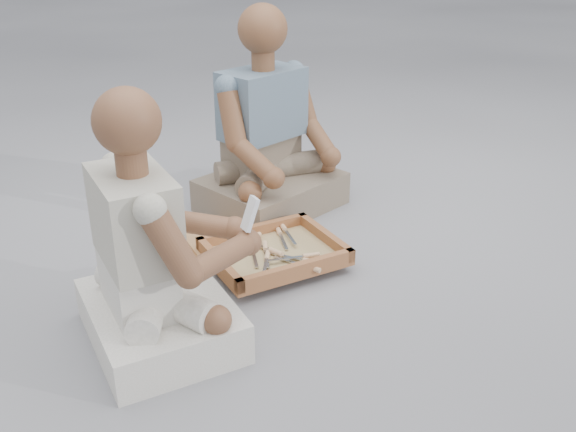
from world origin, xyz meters
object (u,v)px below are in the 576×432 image
carved_panel (209,244)px  companion (269,144)px  tool_tray (274,253)px  craftsman (153,262)px

carved_panel → companion: (0.47, 0.26, 0.31)m
tool_tray → companion: bearing=61.4°
carved_panel → tool_tray: (0.16, -0.30, 0.04)m
tool_tray → companion: 0.69m
carved_panel → companion: companion is taller
companion → carved_panel: bearing=15.1°
craftsman → carved_panel: bearing=143.9°
tool_tray → craftsman: size_ratio=0.62×
craftsman → companion: bearing=134.8°
carved_panel → companion: 0.62m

